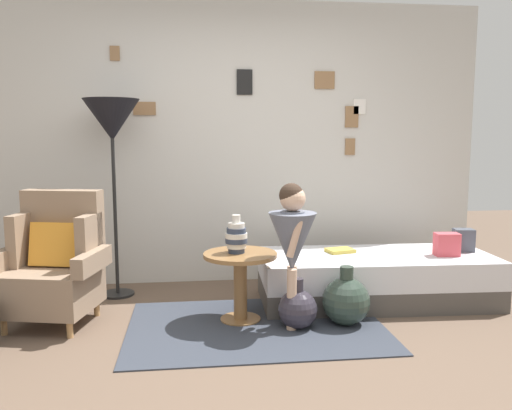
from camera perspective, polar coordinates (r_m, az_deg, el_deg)
ground_plane at (r=3.29m, az=-0.60°, el=-17.16°), size 12.00×12.00×0.00m
gallery_wall at (r=4.93m, az=-3.15°, el=6.71°), size 4.80×0.12×2.60m
rug at (r=3.87m, az=0.02°, el=-13.13°), size 1.84×1.25×0.01m
armchair at (r=4.13m, az=-21.13°, el=-6.03°), size 0.85×0.71×0.97m
daybed at (r=4.49m, az=12.95°, el=-7.77°), size 1.93×0.87×0.40m
pillow_head at (r=4.77m, az=21.71°, el=-3.59°), size 0.18×0.14×0.19m
pillow_mid at (r=4.55m, az=20.12°, el=-4.07°), size 0.20×0.14×0.19m
side_table at (r=3.89m, az=-1.73°, el=-7.39°), size 0.55×0.55×0.52m
vase_striped at (r=3.84m, az=-2.16°, el=-3.52°), size 0.16×0.16×0.28m
floor_lamp at (r=4.56m, az=-15.47°, el=8.41°), size 0.47×0.47×1.68m
person_child at (r=3.69m, az=3.98°, el=-3.56°), size 0.34×0.34×1.05m
book_on_daybed at (r=4.47m, az=9.18°, el=-4.93°), size 0.25×0.21×0.03m
demijohn_near at (r=3.82m, az=4.56°, el=-11.23°), size 0.28×0.28×0.37m
demijohn_far at (r=3.92m, az=9.81°, el=-10.27°), size 0.35×0.35×0.44m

